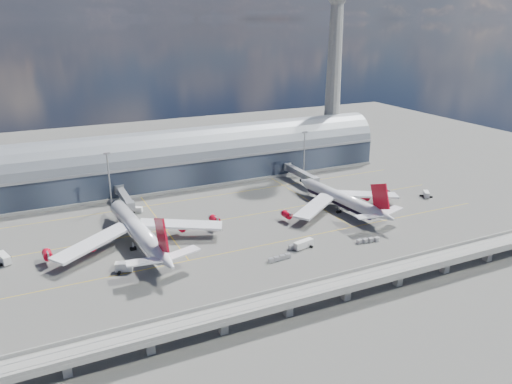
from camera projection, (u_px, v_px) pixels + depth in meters
name	position (u px, v px, depth m)	size (l,w,h in m)	color
ground	(265.00, 233.00, 198.47)	(500.00, 500.00, 0.00)	#474744
taxi_lines	(243.00, 214.00, 217.33)	(200.00, 80.12, 0.01)	gold
terminal	(199.00, 159.00, 261.29)	(200.00, 30.00, 28.00)	#1E2533
control_tower	(334.00, 72.00, 286.77)	(19.00, 19.00, 103.00)	gray
guideway	(347.00, 284.00, 149.80)	(220.00, 8.50, 7.20)	gray
floodlight_mast_left	(109.00, 179.00, 220.67)	(3.00, 0.70, 25.70)	gray
floodlight_mast_right	(304.00, 154.00, 261.18)	(3.00, 0.70, 25.70)	gray
airliner_left	(139.00, 231.00, 184.56)	(67.18, 70.61, 21.50)	white
airliner_right	(342.00, 199.00, 220.46)	(59.70, 62.42, 19.79)	white
jet_bridge_left	(124.00, 196.00, 224.03)	(4.40, 28.00, 7.25)	gray
jet_bridge_right	(299.00, 173.00, 258.67)	(4.40, 32.00, 7.25)	gray
service_truck_0	(4.00, 258.00, 173.71)	(4.85, 8.17, 3.22)	silver
service_truck_1	(124.00, 267.00, 167.59)	(6.31, 4.52, 3.33)	silver
service_truck_2	(304.00, 244.00, 184.97)	(8.45, 4.03, 2.95)	silver
service_truck_3	(426.00, 194.00, 237.96)	(5.02, 5.92, 2.75)	silver
service_truck_4	(326.00, 197.00, 233.85)	(3.33, 5.39, 2.91)	silver
service_truck_5	(136.00, 210.00, 218.94)	(5.58, 4.56, 2.57)	silver
cargo_train_0	(279.00, 258.00, 175.70)	(9.40, 2.40, 1.55)	gray
cargo_train_1	(298.00, 246.00, 184.46)	(7.98, 2.80, 1.75)	gray
cargo_train_2	(368.00, 240.00, 189.75)	(9.70, 3.01, 1.60)	gray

